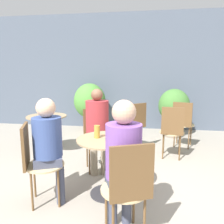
{
  "coord_description": "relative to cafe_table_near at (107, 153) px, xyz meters",
  "views": [
    {
      "loc": [
        0.33,
        -2.3,
        1.45
      ],
      "look_at": [
        -0.09,
        0.53,
        0.95
      ],
      "focal_mm": 35.0,
      "sensor_mm": 36.0,
      "label": 1
    }
  ],
  "objects": [
    {
      "name": "bistro_chair_4",
      "position": [
        0.91,
        1.26,
        0.03
      ],
      "size": [
        0.42,
        0.44,
        0.92
      ],
      "rotation": [
        0.0,
        0.0,
        3.02
      ],
      "color": "tan",
      "rests_on": "ground_plane"
    },
    {
      "name": "potted_plant_1",
      "position": [
        1.12,
        2.75,
        0.11
      ],
      "size": [
        0.71,
        0.71,
        1.12
      ],
      "color": "slate",
      "rests_on": "ground_plane"
    },
    {
      "name": "beer_glass_1",
      "position": [
        0.09,
        -0.09,
        0.25
      ],
      "size": [
        0.07,
        0.07,
        0.14
      ],
      "color": "#DBC65B",
      "rests_on": "cafe_table_near"
    },
    {
      "name": "bistro_chair_6",
      "position": [
        1.19,
        1.9,
        0.03
      ],
      "size": [
        0.45,
        0.47,
        0.92
      ],
      "rotation": [
        0.0,
        0.0,
        2.8
      ],
      "color": "tan",
      "rests_on": "ground_plane"
    },
    {
      "name": "cafe_table_far",
      "position": [
        -1.33,
        1.25,
        -0.0
      ],
      "size": [
        0.72,
        0.72,
        0.7
      ],
      "color": "#2D2D33",
      "rests_on": "ground_plane"
    },
    {
      "name": "bistro_chair_2",
      "position": [
        0.3,
        -0.75,
        0.03
      ],
      "size": [
        0.46,
        0.47,
        0.92
      ],
      "rotation": [
        0.0,
        0.0,
        -2.76
      ],
      "color": "tan",
      "rests_on": "ground_plane"
    },
    {
      "name": "beer_glass_2",
      "position": [
        0.06,
        0.11,
        0.27
      ],
      "size": [
        0.06,
        0.06,
        0.18
      ],
      "color": "#DBC65B",
      "rests_on": "cafe_table_near"
    },
    {
      "name": "storefront_wall",
      "position": [
        0.09,
        3.41,
        0.98
      ],
      "size": [
        10.0,
        0.06,
        3.0
      ],
      "color": "#4C5666",
      "rests_on": "ground_plane"
    },
    {
      "name": "bistro_chair_1",
      "position": [
        -0.75,
        -0.3,
        0.03
      ],
      "size": [
        0.47,
        0.46,
        0.92
      ],
      "rotation": [
        0.0,
        0.0,
        -4.33
      ],
      "color": "tan",
      "rests_on": "ground_plane"
    },
    {
      "name": "potted_plant_0",
      "position": [
        -0.93,
        2.91,
        0.21
      ],
      "size": [
        0.8,
        0.8,
        1.22
      ],
      "color": "#93664C",
      "rests_on": "ground_plane"
    },
    {
      "name": "seated_person_0",
      "position": [
        -0.25,
        0.61,
        0.22
      ],
      "size": [
        0.38,
        0.4,
        1.25
      ],
      "rotation": [
        0.0,
        0.0,
        0.38
      ],
      "color": "gray",
      "rests_on": "ground_plane"
    },
    {
      "name": "bistro_chair_3",
      "position": [
        0.27,
        1.62,
        0.03
      ],
      "size": [
        0.48,
        0.49,
        0.92
      ],
      "rotation": [
        0.0,
        0.0,
        3.88
      ],
      "color": "tan",
      "rests_on": "ground_plane"
    },
    {
      "name": "seated_person_2",
      "position": [
        0.25,
        -0.61,
        0.22
      ],
      "size": [
        0.36,
        0.38,
        1.24
      ],
      "rotation": [
        0.0,
        0.0,
        3.52
      ],
      "color": "#42475B",
      "rests_on": "ground_plane"
    },
    {
      "name": "beer_glass_0",
      "position": [
        -0.13,
        0.02,
        0.26
      ],
      "size": [
        0.07,
        0.07,
        0.15
      ],
      "color": "#B28433",
      "rests_on": "cafe_table_near"
    },
    {
      "name": "ground_plane",
      "position": [
        0.09,
        -0.13,
        -0.52
      ],
      "size": [
        20.0,
        20.0,
        0.0
      ],
      "primitive_type": "plane",
      "color": "gray"
    },
    {
      "name": "bistro_chair_0",
      "position": [
        -0.3,
        0.75,
        0.03
      ],
      "size": [
        0.46,
        0.47,
        0.92
      ],
      "rotation": [
        0.0,
        0.0,
        0.38
      ],
      "color": "tan",
      "rests_on": "ground_plane"
    },
    {
      "name": "seated_person_1",
      "position": [
        -0.61,
        -0.25,
        0.2
      ],
      "size": [
        0.38,
        0.36,
        1.2
      ],
      "rotation": [
        0.0,
        0.0,
        1.95
      ],
      "color": "#42475B",
      "rests_on": "ground_plane"
    },
    {
      "name": "cafe_table_near",
      "position": [
        0.0,
        0.0,
        0.0
      ],
      "size": [
        0.72,
        0.72,
        0.7
      ],
      "color": "#2D2D33",
      "rests_on": "ground_plane"
    }
  ]
}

